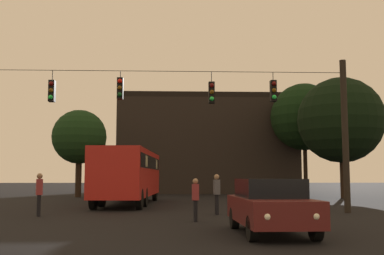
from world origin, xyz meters
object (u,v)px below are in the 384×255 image
object	(u,v)px
city_bus	(130,171)
tree_behind_building	(341,120)
pedestrian_crossing_right	(217,192)
tree_left_silhouette	(79,137)
pedestrian_crossing_left	(39,192)
tree_right_far	(304,117)
car_near_right	(270,205)
pedestrian_crossing_center	(195,197)

from	to	relation	value
city_bus	tree_behind_building	bearing A→B (deg)	24.73
pedestrian_crossing_right	tree_left_silhouette	size ratio (longest dim) A/B	0.25
pedestrian_crossing_right	pedestrian_crossing_left	bearing A→B (deg)	-175.70
city_bus	tree_behind_building	size ratio (longest dim) A/B	1.25
pedestrian_crossing_right	tree_right_far	size ratio (longest dim) A/B	0.17
car_near_right	pedestrian_crossing_left	size ratio (longest dim) A/B	2.56
city_bus	tree_right_far	size ratio (longest dim) A/B	1.14
city_bus	pedestrian_crossing_center	size ratio (longest dim) A/B	7.33
pedestrian_crossing_center	tree_behind_building	size ratio (longest dim) A/B	0.17
tree_left_silhouette	tree_behind_building	bearing A→B (deg)	-6.99
pedestrian_crossing_left	tree_behind_building	bearing A→B (deg)	39.55
tree_left_silhouette	tree_right_far	bearing A→B (deg)	11.99
pedestrian_crossing_right	tree_behind_building	distance (m)	18.24
car_near_right	tree_behind_building	size ratio (longest dim) A/B	0.49
car_near_right	pedestrian_crossing_center	world-z (taller)	car_near_right
pedestrian_crossing_right	car_near_right	bearing A→B (deg)	-82.32
car_near_right	pedestrian_crossing_center	size ratio (longest dim) A/B	2.89
tree_left_silhouette	pedestrian_crossing_right	bearing A→B (deg)	-61.09
pedestrian_crossing_center	tree_behind_building	distance (m)	21.19
pedestrian_crossing_right	tree_behind_building	size ratio (longest dim) A/B	0.19
car_near_right	pedestrian_crossing_right	size ratio (longest dim) A/B	2.61
tree_right_far	car_near_right	bearing A→B (deg)	-107.91
pedestrian_crossing_right	city_bus	bearing A→B (deg)	120.90
pedestrian_crossing_center	tree_right_far	bearing A→B (deg)	65.56
car_near_right	tree_left_silhouette	distance (m)	25.44
city_bus	pedestrian_crossing_center	world-z (taller)	city_bus
pedestrian_crossing_center	pedestrian_crossing_right	distance (m)	3.14
tree_behind_building	city_bus	bearing A→B (deg)	-155.27
pedestrian_crossing_left	car_near_right	bearing A→B (deg)	-36.71
car_near_right	tree_right_far	distance (m)	29.06
pedestrian_crossing_left	tree_right_far	distance (m)	27.56
pedestrian_crossing_left	pedestrian_crossing_right	world-z (taller)	pedestrian_crossing_left
pedestrian_crossing_right	tree_left_silhouette	bearing A→B (deg)	118.91
car_near_right	tree_left_silhouette	size ratio (longest dim) A/B	0.65
pedestrian_crossing_left	tree_behind_building	distance (m)	23.48
pedestrian_crossing_center	pedestrian_crossing_right	bearing A→B (deg)	70.88
pedestrian_crossing_left	pedestrian_crossing_right	distance (m)	7.21
car_near_right	pedestrian_crossing_left	world-z (taller)	pedestrian_crossing_left
city_bus	pedestrian_crossing_right	size ratio (longest dim) A/B	6.63
tree_behind_building	pedestrian_crossing_left	bearing A→B (deg)	-140.45
city_bus	pedestrian_crossing_center	bearing A→B (deg)	-72.04
city_bus	pedestrian_crossing_center	distance (m)	10.79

